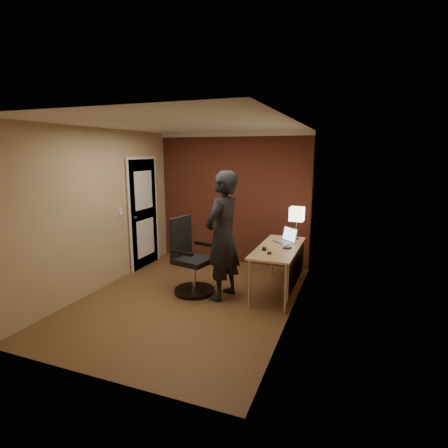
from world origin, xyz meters
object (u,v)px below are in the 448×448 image
Objects in this scene: laptop at (286,238)px; wallet at (287,248)px; desk at (283,255)px; person at (223,236)px; phone at (269,253)px; office_chair at (190,261)px; mouse at (264,249)px; desk_lamp at (297,214)px.

wallet is (0.08, -0.36, -0.05)m from laptop.
wallet reaches higher than desk.
person is at bearing -134.85° from laptop.
office_chair reaches higher than phone.
desk is at bearing 33.14° from mouse.
person reaches higher than desk_lamp.
laptop is 0.72m from phone.
wallet is (0.30, 0.20, -0.01)m from mouse.
mouse is 0.19m from phone.
desk_lamp reaches higher than mouse.
person reaches higher than wallet.
mouse is (-0.22, -0.56, -0.05)m from laptop.
laptop is at bearing -114.88° from desk_lamp.
office_chair is (-1.32, -0.77, -0.29)m from laptop.
wallet is at bearing -92.48° from desk_lamp.
laptop is at bearing 103.30° from wallet.
office_chair is at bearing -149.77° from laptop.
laptop is 1.12m from person.
desk_lamp is 1.28× the size of laptop.
phone is at bearing -102.71° from desk_lamp.
desk_lamp is 0.28× the size of person.
wallet is at bearing -76.70° from laptop.
office_chair is at bearing 172.35° from phone.
office_chair is (-1.10, -0.21, -0.24)m from mouse.
mouse reaches higher than phone.
laptop is at bearing 54.98° from mouse.
mouse reaches higher than wallet.
person reaches higher than phone.
phone is (0.12, -0.15, -0.01)m from mouse.
laptop reaches higher than mouse.
wallet is 1.49m from office_chair.
office_chair is 0.61× the size of person.
desk is 1.31× the size of office_chair.
phone is (-0.10, -0.71, -0.06)m from laptop.
laptop is 0.60m from mouse.
wallet is at bearing 16.36° from office_chair.
mouse is at bearing -111.42° from laptop.
desk is 13.04× the size of phone.
laptop is 1.56m from office_chair.
desk_lamp is 0.44m from laptop.
mouse is 0.36m from wallet.
laptop is 3.80× the size of wallet.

